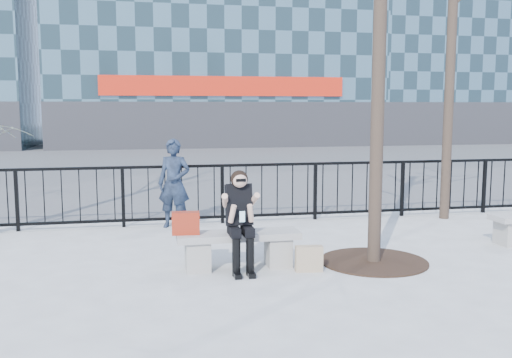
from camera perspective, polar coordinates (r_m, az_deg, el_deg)
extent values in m
plane|color=#999893|center=(7.80, -1.75, -8.86)|extent=(120.00, 120.00, 0.00)
cube|color=#474747|center=(22.53, -8.11, 1.70)|extent=(60.00, 23.00, 0.01)
cube|color=black|center=(10.52, -4.49, 1.33)|extent=(14.00, 0.05, 0.05)
cube|color=black|center=(10.66, -4.44, -3.81)|extent=(14.00, 0.05, 0.05)
cube|color=#2D2D30|center=(29.67, -3.10, 5.40)|extent=(18.00, 0.08, 2.40)
cube|color=red|center=(29.61, -3.11, 9.27)|extent=(12.60, 0.12, 1.00)
cylinder|color=black|center=(11.60, 18.98, 13.50)|extent=(0.18, 0.18, 7.00)
cylinder|color=black|center=(8.22, 11.68, -8.07)|extent=(1.50, 1.50, 0.02)
cube|color=gray|center=(7.68, -5.84, -7.60)|extent=(0.32, 0.38, 0.40)
cube|color=gray|center=(7.85, 2.24, -7.23)|extent=(0.32, 0.38, 0.40)
cube|color=gray|center=(7.69, -1.76, -5.67)|extent=(1.65, 0.46, 0.09)
cube|color=gray|center=(9.85, 23.93, -4.92)|extent=(0.31, 0.37, 0.38)
cube|color=maroon|center=(7.58, -7.04, -4.40)|extent=(0.37, 0.20, 0.30)
cube|color=tan|center=(7.62, 5.32, -7.94)|extent=(0.37, 0.17, 0.34)
imported|color=black|center=(10.29, -8.19, -0.44)|extent=(0.68, 0.56, 1.60)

